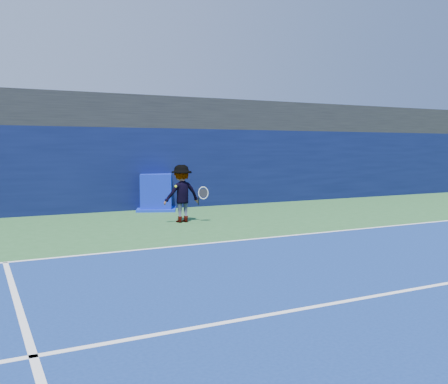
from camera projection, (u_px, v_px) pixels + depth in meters
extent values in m
plane|color=#295D2D|center=(303.00, 268.00, 9.42)|extent=(80.00, 80.00, 0.00)
cube|color=white|center=(230.00, 241.00, 12.09)|extent=(24.00, 0.10, 0.01)
cube|color=white|center=(380.00, 295.00, 7.64)|extent=(24.00, 0.10, 0.01)
cube|color=black|center=(129.00, 114.00, 19.33)|extent=(36.00, 3.00, 1.20)
cube|color=#0A1138|center=(137.00, 169.00, 18.62)|extent=(36.00, 1.00, 3.00)
cube|color=#0B1BA4|center=(156.00, 192.00, 18.21)|extent=(1.44, 1.44, 1.33)
cube|color=#0C23B5|center=(157.00, 209.00, 18.27)|extent=(1.80, 1.80, 0.09)
imported|color=white|center=(182.00, 194.00, 15.22)|extent=(1.17, 0.71, 1.76)
cylinder|color=black|center=(198.00, 201.00, 15.22)|extent=(0.08, 0.16, 0.28)
torus|color=silver|center=(203.00, 193.00, 15.22)|extent=(0.32, 0.18, 0.32)
cylinder|color=black|center=(203.00, 193.00, 15.22)|extent=(0.27, 0.14, 0.27)
sphere|color=#C4DB18|center=(176.00, 186.00, 13.07)|extent=(0.06, 0.06, 0.06)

